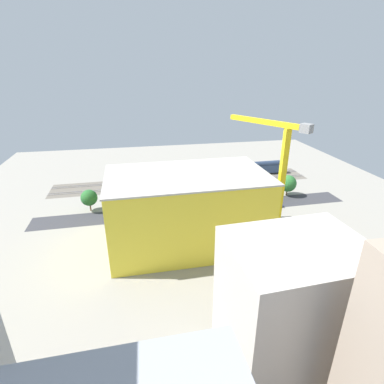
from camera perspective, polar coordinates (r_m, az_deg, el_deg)
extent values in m
plane|color=gray|center=(105.60, 0.40, -2.14)|extent=(168.39, 168.39, 0.00)
cube|color=#665E54|center=(125.17, -1.53, 1.98)|extent=(105.44, 15.88, 0.01)
cube|color=#38383D|center=(101.27, 0.94, -3.29)|extent=(105.36, 10.46, 0.01)
cube|color=#9E9EA8|center=(128.75, -1.82, 2.66)|extent=(105.24, 1.58, 0.12)
cube|color=#9E9EA8|center=(127.41, -1.72, 2.44)|extent=(105.24, 1.58, 0.12)
cube|color=#9E9EA8|center=(122.81, -1.34, 1.65)|extent=(105.24, 1.58, 0.12)
cube|color=#9E9EA8|center=(121.49, -1.23, 1.40)|extent=(105.24, 1.58, 0.12)
cube|color=#B73328|center=(118.24, 2.40, 2.62)|extent=(48.36, 5.64, 0.39)
cylinder|color=slate|center=(125.72, 12.05, 2.42)|extent=(0.30, 0.30, 3.55)
cylinder|color=slate|center=(120.80, 5.72, 1.97)|extent=(0.30, 0.30, 3.55)
cylinder|color=slate|center=(117.48, -1.05, 1.47)|extent=(0.30, 0.30, 3.55)
cylinder|color=slate|center=(115.89, -8.11, 0.93)|extent=(0.30, 0.30, 3.55)
cube|color=black|center=(130.21, 3.33, 3.02)|extent=(14.45, 2.89, 1.00)
cylinder|color=black|center=(129.17, 2.69, 3.81)|extent=(11.39, 3.15, 2.99)
cube|color=black|center=(130.89, 5.10, 3.64)|extent=(3.10, 3.23, 3.41)
cylinder|color=black|center=(127.54, 0.88, 4.62)|extent=(0.70, 0.70, 1.40)
cube|color=black|center=(137.96, 13.13, 3.52)|extent=(17.26, 2.66, 0.60)
cube|color=#384C72|center=(137.32, 13.20, 4.31)|extent=(19.18, 3.29, 3.44)
cylinder|color=#273550|center=(136.73, 13.28, 5.09)|extent=(18.41, 3.28, 3.02)
cube|color=black|center=(106.55, 15.62, -2.72)|extent=(3.77, 1.88, 0.30)
cube|color=navy|center=(106.32, 15.65, -2.45)|extent=(4.48, 1.96, 0.80)
cube|color=#1E2328|center=(106.02, 15.70, -2.09)|extent=(2.52, 1.71, 0.67)
cube|color=black|center=(103.82, 12.32, -3.07)|extent=(3.54, 1.83, 0.30)
cube|color=gray|center=(103.60, 12.35, -2.81)|extent=(4.21, 1.91, 0.74)
cube|color=#1E2328|center=(103.31, 12.38, -2.48)|extent=(2.37, 1.66, 0.59)
cube|color=black|center=(101.62, 9.12, -3.41)|extent=(4.02, 1.88, 0.30)
cube|color=silver|center=(101.40, 9.13, -3.15)|extent=(4.78, 1.97, 0.72)
cube|color=#1E2328|center=(101.10, 9.16, -2.80)|extent=(2.69, 1.71, 0.65)
cube|color=black|center=(99.62, 5.61, -3.78)|extent=(3.87, 1.73, 0.30)
cube|color=#474C51|center=(99.37, 5.62, -3.48)|extent=(4.61, 1.81, 0.86)
cube|color=#1E2328|center=(99.05, 5.63, -3.10)|extent=(2.59, 1.57, 0.58)
cube|color=yellow|center=(78.66, -0.89, -3.50)|extent=(40.16, 23.62, 19.45)
cube|color=#B7B2A8|center=(74.78, -0.93, 3.33)|extent=(40.77, 24.23, 0.40)
cube|color=gray|center=(85.63, 15.34, -9.01)|extent=(3.60, 3.60, 1.20)
cube|color=yellow|center=(78.94, 16.47, 0.32)|extent=(1.40, 1.40, 31.29)
cube|color=yellow|center=(78.38, 13.34, 12.91)|extent=(11.38, 18.16, 1.20)
cube|color=gray|center=(72.34, 20.94, 11.24)|extent=(2.94, 3.08, 2.00)
cube|color=black|center=(99.55, 1.97, -3.63)|extent=(10.16, 2.91, 0.50)
cube|color=silver|center=(98.90, 2.60, -2.64)|extent=(8.04, 2.98, 3.18)
cube|color=maroon|center=(98.48, -0.29, -3.02)|extent=(2.33, 2.55, 2.29)
cube|color=black|center=(100.57, 5.99, -3.46)|extent=(8.75, 3.14, 0.50)
cube|color=white|center=(100.25, 6.58, -2.56)|extent=(6.70, 3.17, 2.71)
cube|color=#334C8C|center=(98.85, 4.29, -3.00)|extent=(2.34, 2.72, 2.23)
cube|color=black|center=(100.02, 1.20, -3.48)|extent=(8.48, 2.39, 0.50)
cube|color=silver|center=(99.46, 1.81, -2.56)|extent=(6.36, 2.55, 2.90)
cube|color=silver|center=(98.95, -0.59, -2.89)|extent=(2.21, 2.41, 2.29)
cylinder|color=brown|center=(105.31, 2.05, -1.38)|extent=(0.50, 0.50, 2.84)
sphere|color=#2D7233|center=(103.98, 2.08, 0.31)|extent=(5.52, 5.52, 5.52)
cylinder|color=brown|center=(117.09, 17.56, 0.00)|extent=(0.52, 0.52, 2.50)
sphere|color=#2D7233|center=(115.87, 17.76, 1.56)|extent=(6.22, 6.22, 6.22)
cylinder|color=brown|center=(107.04, 4.23, -0.76)|extent=(0.38, 0.38, 3.69)
sphere|color=#2D7233|center=(105.77, 4.28, 0.87)|extent=(4.09, 4.09, 4.09)
cylinder|color=brown|center=(103.88, -14.25, -2.40)|extent=(0.40, 0.40, 3.09)
sphere|color=#38843D|center=(102.64, -14.42, -0.84)|extent=(4.41, 4.41, 4.41)
cylinder|color=brown|center=(105.37, -18.77, -2.66)|extent=(0.44, 0.44, 2.80)
sphere|color=#28662D|center=(104.06, -18.99, -1.03)|extent=(5.38, 5.38, 5.38)
cylinder|color=#333333|center=(103.93, 0.06, -0.86)|extent=(0.16, 0.16, 5.63)
cube|color=black|center=(102.65, 0.06, 0.81)|extent=(0.36, 0.36, 0.90)
sphere|color=yellow|center=(102.50, -0.06, 0.95)|extent=(0.20, 0.20, 0.20)
cube|color=beige|center=(49.86, 18.17, -20.50)|extent=(19.85, 15.94, 22.70)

